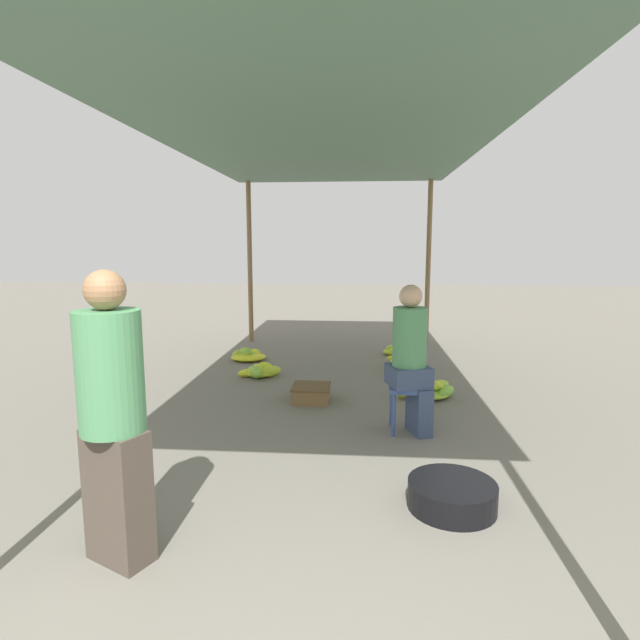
{
  "coord_description": "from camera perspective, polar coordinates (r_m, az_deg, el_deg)",
  "views": [
    {
      "loc": [
        0.38,
        -1.47,
        1.67
      ],
      "look_at": [
        0.0,
        3.25,
        0.95
      ],
      "focal_mm": 28.0,
      "sensor_mm": 36.0,
      "label": 1
    }
  ],
  "objects": [
    {
      "name": "canopy_post_back_left",
      "position": [
        8.65,
        -8.02,
        6.48
      ],
      "size": [
        0.08,
        0.08,
        2.72
      ],
      "primitive_type": "cylinder",
      "color": "olive",
      "rests_on": "ground"
    },
    {
      "name": "canopy_post_back_right",
      "position": [
        8.51,
        12.27,
        6.33
      ],
      "size": [
        0.08,
        0.08,
        2.72
      ],
      "primitive_type": "cylinder",
      "color": "olive",
      "rests_on": "ground"
    },
    {
      "name": "canopy_tarp",
      "position": [
        5.23,
        0.36,
        20.42
      ],
      "size": [
        3.41,
        7.07,
        0.04
      ],
      "primitive_type": "cube",
      "color": "#567A60",
      "rests_on": "canopy_post_front_left"
    },
    {
      "name": "vendor_foreground",
      "position": [
        2.81,
        -22.59,
        -9.97
      ],
      "size": [
        0.44,
        0.44,
        1.55
      ],
      "color": "#4C4238",
      "rests_on": "ground"
    },
    {
      "name": "stool",
      "position": [
        4.57,
        10.04,
        -8.39
      ],
      "size": [
        0.34,
        0.34,
        0.43
      ],
      "color": "#384C84",
      "rests_on": "ground"
    },
    {
      "name": "vendor_seated",
      "position": [
        4.48,
        10.4,
        -4.12
      ],
      "size": [
        0.42,
        0.42,
        1.33
      ],
      "color": "#384766",
      "rests_on": "ground"
    },
    {
      "name": "basin_black",
      "position": [
        3.47,
        14.84,
        -18.77
      ],
      "size": [
        0.56,
        0.56,
        0.17
      ],
      "color": "black",
      "rests_on": "ground"
    },
    {
      "name": "banana_pile_left_0",
      "position": [
        6.43,
        -6.84,
        -5.83
      ],
      "size": [
        0.6,
        0.57,
        0.18
      ],
      "color": "#CCD628",
      "rests_on": "ground"
    },
    {
      "name": "banana_pile_left_1",
      "position": [
        7.37,
        -8.24,
        -4.04
      ],
      "size": [
        0.53,
        0.5,
        0.19
      ],
      "color": "yellow",
      "rests_on": "ground"
    },
    {
      "name": "banana_pile_right_0",
      "position": [
        6.78,
        9.57,
        -4.92
      ],
      "size": [
        0.51,
        0.47,
        0.22
      ],
      "color": "yellow",
      "rests_on": "ground"
    },
    {
      "name": "banana_pile_right_1",
      "position": [
        7.73,
        8.68,
        -3.45
      ],
      "size": [
        0.42,
        0.4,
        0.14
      ],
      "color": "yellow",
      "rests_on": "ground"
    },
    {
      "name": "banana_pile_right_2",
      "position": [
        5.68,
        12.29,
        -7.9
      ],
      "size": [
        0.72,
        0.45,
        0.21
      ],
      "color": "#77B437",
      "rests_on": "ground"
    },
    {
      "name": "crate_near",
      "position": [
        5.42,
        -1.02,
        -8.36
      ],
      "size": [
        0.41,
        0.41,
        0.17
      ],
      "color": "brown",
      "rests_on": "ground"
    }
  ]
}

